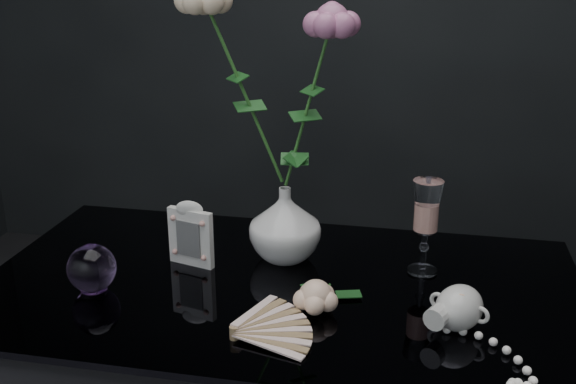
% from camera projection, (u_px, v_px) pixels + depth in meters
% --- Properties ---
extents(vase, '(0.16, 0.16, 0.14)m').
position_uv_depth(vase, '(285.00, 224.00, 1.26)').
color(vase, silver).
rests_on(vase, table).
extents(wine_glass, '(0.06, 0.06, 0.18)m').
position_uv_depth(wine_glass, '(425.00, 227.00, 1.20)').
color(wine_glass, white).
rests_on(wine_glass, table).
extents(picture_frame, '(0.11, 0.09, 0.13)m').
position_uv_depth(picture_frame, '(191.00, 233.00, 1.24)').
color(picture_frame, silver).
rests_on(picture_frame, table).
extents(paperweight, '(0.10, 0.10, 0.08)m').
position_uv_depth(paperweight, '(92.00, 268.00, 1.15)').
color(paperweight, '#B983D6').
rests_on(paperweight, table).
extents(paper_fan, '(0.26, 0.21, 0.02)m').
position_uv_depth(paper_fan, '(234.00, 332.00, 1.01)').
color(paper_fan, '#F8E5C7').
rests_on(paper_fan, table).
extents(loose_rose, '(0.16, 0.19, 0.05)m').
position_uv_depth(loose_rose, '(316.00, 296.00, 1.09)').
color(loose_rose, '#FFC5A4').
rests_on(loose_rose, table).
extents(pearl_jar, '(0.33, 0.34, 0.07)m').
position_uv_depth(pearl_jar, '(459.00, 306.00, 1.04)').
color(pearl_jar, silver).
rests_on(pearl_jar, table).
extents(roses, '(0.29, 0.13, 0.42)m').
position_uv_depth(roses, '(271.00, 79.00, 1.17)').
color(roses, '#FFD2A8').
rests_on(roses, vase).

